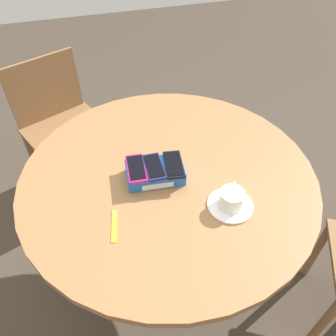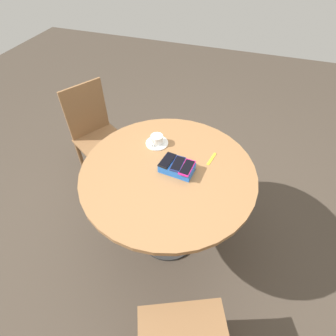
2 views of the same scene
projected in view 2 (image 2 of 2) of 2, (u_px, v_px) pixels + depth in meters
ground_plane at (168, 234)px, 2.19m from camera, size 8.00×8.00×0.00m
round_table at (168, 183)px, 1.72m from camera, size 1.10×1.10×0.77m
phone_box at (177, 168)px, 1.61m from camera, size 0.22×0.14×0.05m
phone_magenta at (187, 167)px, 1.57m from camera, size 0.08×0.14×0.01m
phone_navy at (178, 164)px, 1.59m from camera, size 0.07×0.14×0.01m
phone_black at (167, 160)px, 1.61m from camera, size 0.08×0.14×0.01m
saucer at (157, 143)px, 1.81m from camera, size 0.16×0.16×0.01m
coffee_cup at (157, 139)px, 1.78m from camera, size 0.09×0.11×0.06m
lanyard_strap at (212, 159)px, 1.70m from camera, size 0.04×0.13×0.00m
chair_far_side at (98, 135)px, 2.36m from camera, size 0.54×0.54×0.92m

